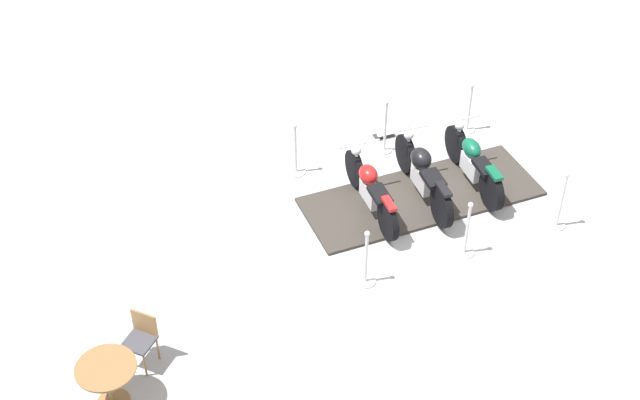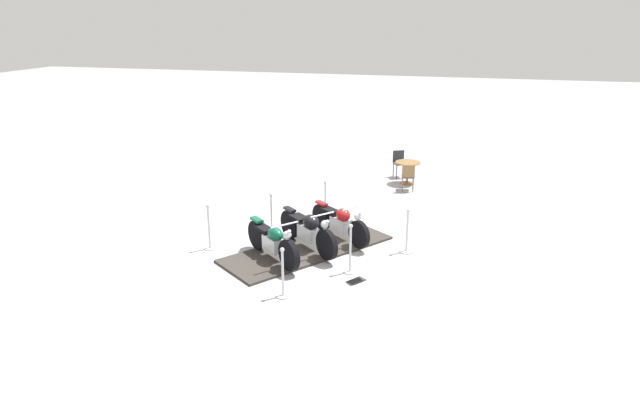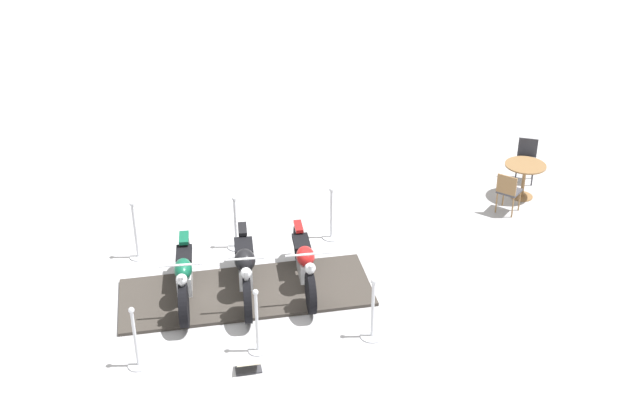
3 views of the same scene
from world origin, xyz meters
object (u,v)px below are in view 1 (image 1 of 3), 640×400
(stanchion_left_mid, at_px, (466,237))
(stanchion_left_rear, at_px, (366,266))
(stanchion_left_front, at_px, (560,208))
(stanchion_right_front, at_px, (469,115))
(stanchion_right_rear, at_px, (296,158))
(motorcycle_maroon, at_px, (370,188))
(motorcycle_black, at_px, (423,173))
(cafe_table, at_px, (108,376))
(motorcycle_forest, at_px, (473,162))
(stanchion_right_mid, at_px, (385,133))
(info_placard, at_px, (384,133))
(cafe_chair_across_table, at_px, (141,336))

(stanchion_left_mid, relative_size, stanchion_left_rear, 1.01)
(stanchion_left_front, bearing_deg, stanchion_right_front, 143.42)
(stanchion_right_rear, distance_m, stanchion_right_front, 3.57)
(stanchion_left_rear, bearing_deg, motorcycle_maroon, 116.64)
(stanchion_right_rear, bearing_deg, stanchion_left_mid, -6.37)
(motorcycle_black, relative_size, cafe_table, 2.21)
(stanchion_left_mid, relative_size, cafe_table, 1.29)
(motorcycle_black, distance_m, stanchion_left_front, 2.37)
(stanchion_left_front, distance_m, stanchion_right_front, 3.06)
(motorcycle_forest, distance_m, stanchion_right_mid, 1.81)
(stanchion_left_mid, distance_m, stanchion_right_rear, 3.54)
(motorcycle_maroon, relative_size, stanchion_right_rear, 1.64)
(motorcycle_maroon, height_order, stanchion_right_mid, stanchion_right_mid)
(stanchion_right_front, bearing_deg, motorcycle_black, -86.47)
(info_placard, bearing_deg, stanchion_left_front, -65.53)
(motorcycle_black, bearing_deg, cafe_table, 116.03)
(motorcycle_maroon, height_order, cafe_chair_across_table, motorcycle_maroon)
(stanchion_left_mid, height_order, stanchion_left_rear, stanchion_left_mid)
(motorcycle_black, relative_size, stanchion_left_mid, 1.72)
(motorcycle_forest, height_order, stanchion_left_front, stanchion_left_front)
(motorcycle_forest, xyz_separation_m, stanchion_left_rear, (-0.41, -3.16, -0.17))
(info_placard, bearing_deg, stanchion_left_rear, -119.56)
(cafe_chair_across_table, bearing_deg, stanchion_left_rear, 140.09)
(stanchion_right_mid, bearing_deg, motorcycle_maroon, -70.11)
(stanchion_left_front, distance_m, cafe_table, 7.80)
(stanchion_right_rear, relative_size, cafe_table, 1.30)
(stanchion_right_front, bearing_deg, cafe_chair_across_table, -101.68)
(stanchion_left_mid, height_order, stanchion_right_front, stanchion_left_mid)
(motorcycle_forest, height_order, motorcycle_black, motorcycle_black)
(stanchion_left_front, height_order, stanchion_left_rear, stanchion_left_front)
(info_placard, bearing_deg, motorcycle_forest, -67.45)
(stanchion_left_front, distance_m, stanchion_right_rear, 4.70)
(cafe_table, bearing_deg, motorcycle_maroon, 79.11)
(motorcycle_forest, distance_m, motorcycle_maroon, 2.00)
(motorcycle_forest, xyz_separation_m, cafe_chair_across_table, (-2.34, -6.20, 0.01))
(motorcycle_maroon, height_order, stanchion_left_front, stanchion_left_front)
(motorcycle_black, relative_size, motorcycle_maroon, 1.03)
(motorcycle_maroon, xyz_separation_m, stanchion_right_front, (0.45, 3.13, -0.15))
(info_placard, bearing_deg, stanchion_left_mid, -93.20)
(stanchion_left_front, relative_size, stanchion_right_rear, 1.06)
(motorcycle_maroon, xyz_separation_m, cafe_chair_across_table, (-1.15, -4.61, 0.00))
(stanchion_right_mid, distance_m, cafe_table, 7.13)
(stanchion_right_mid, relative_size, stanchion_right_rear, 1.04)
(stanchion_right_front, relative_size, cafe_table, 1.27)
(stanchion_left_mid, bearing_deg, stanchion_right_rear, 173.63)
(motorcycle_black, bearing_deg, stanchion_left_front, -127.08)
(motorcycle_maroon, distance_m, stanchion_right_rear, 1.71)
(stanchion_left_mid, relative_size, info_placard, 2.48)
(stanchion_right_mid, relative_size, stanchion_right_front, 1.06)
(motorcycle_forest, relative_size, cafe_table, 2.06)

